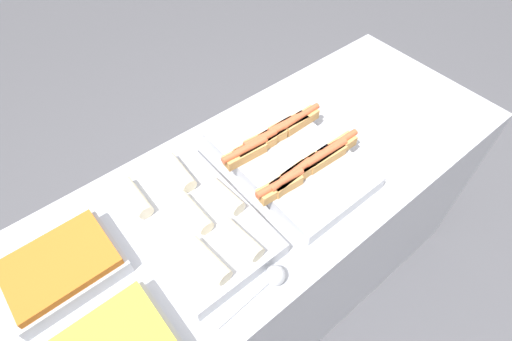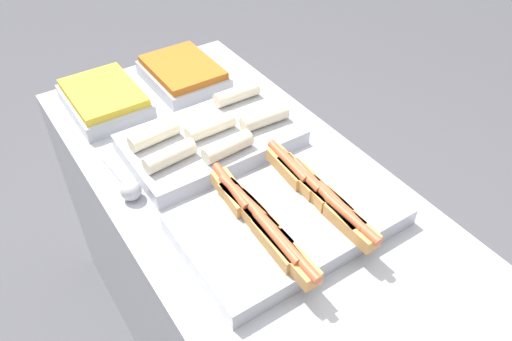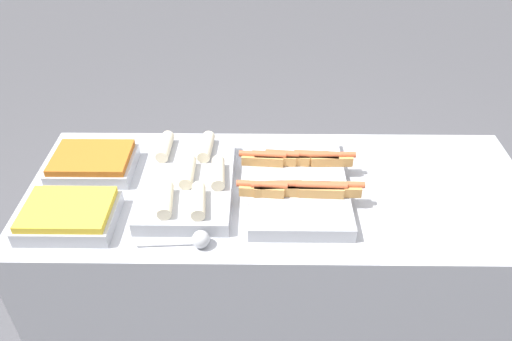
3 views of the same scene
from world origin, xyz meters
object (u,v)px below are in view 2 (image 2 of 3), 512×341
Objects in this scene: tray_wraps at (211,138)px; tray_side_back at (183,74)px; serving_spoon_near at (129,189)px; tray_side_front at (104,99)px; tray_hotdogs at (289,216)px.

tray_wraps reaches higher than tray_side_back.
tray_side_back is at bearing 138.16° from serving_spoon_near.
tray_side_front is 1.00× the size of tray_side_back.
tray_hotdogs is 0.75m from tray_side_back.
serving_spoon_near is at bearing -12.78° from tray_side_front.
tray_hotdogs is at bearing 14.05° from tray_side_front.
tray_hotdogs reaches higher than tray_side_front.
tray_hotdogs is 0.38m from tray_wraps.
tray_wraps is 0.29m from serving_spoon_near.
tray_hotdogs reaches higher than tray_wraps.
tray_side_front is at bearing -90.00° from tray_side_back.
tray_side_front is (-0.36, -0.19, 0.00)m from tray_wraps.
tray_hotdogs is 0.76m from tray_side_front.
tray_side_front and tray_side_back have the same top height.
tray_side_back reaches higher than serving_spoon_near.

